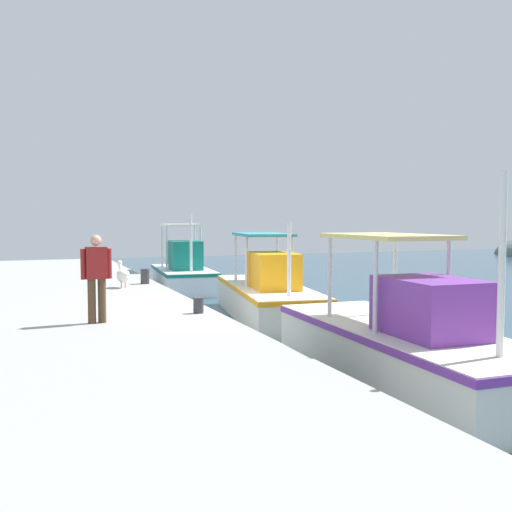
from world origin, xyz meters
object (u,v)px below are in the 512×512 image
at_px(fishing_boat_second, 268,295).
at_px(pelican, 123,275).
at_px(fishing_boat_third, 405,345).
at_px(mooring_bollard_nearest, 145,276).
at_px(mooring_bollard_second, 198,305).
at_px(fishing_boat_nearest, 183,274).
at_px(fisherman_standing, 96,274).

height_order(fishing_boat_second, pelican, fishing_boat_second).
distance_m(fishing_boat_third, pelican, 10.06).
height_order(fishing_boat_third, mooring_bollard_nearest, fishing_boat_third).
xyz_separation_m(mooring_bollard_nearest, mooring_bollard_second, (6.28, 0.00, -0.07)).
height_order(fishing_boat_second, mooring_bollard_nearest, fishing_boat_second).
bearing_deg(fishing_boat_nearest, mooring_bollard_second, -12.58).
bearing_deg(mooring_bollard_nearest, pelican, -45.00).
bearing_deg(pelican, fishing_boat_nearest, 146.94).
relative_size(fishing_boat_second, pelican, 6.93).
xyz_separation_m(pelican, mooring_bollard_nearest, (-0.83, 0.83, -0.16)).
height_order(fishing_boat_nearest, fisherman_standing, fishing_boat_nearest).
bearing_deg(pelican, fishing_boat_second, 56.90).
bearing_deg(fisherman_standing, fishing_boat_second, 123.65).
bearing_deg(fisherman_standing, mooring_bollard_nearest, 161.62).
bearing_deg(fisherman_standing, fishing_boat_third, 53.74).
bearing_deg(mooring_bollard_nearest, fishing_boat_third, 14.28).
distance_m(pelican, mooring_bollard_second, 5.52).
distance_m(fisherman_standing, mooring_bollard_second, 2.41).
xyz_separation_m(fishing_boat_second, mooring_bollard_second, (3.00, -2.93, 0.28)).
xyz_separation_m(fishing_boat_third, pelican, (-9.44, -3.45, 0.51)).
height_order(fishing_boat_third, mooring_bollard_second, fishing_boat_third).
distance_m(fishing_boat_nearest, fisherman_standing, 11.64).
relative_size(fishing_boat_nearest, mooring_bollard_second, 14.59).
height_order(fishing_boat_nearest, fishing_boat_second, fishing_boat_nearest).
height_order(mooring_bollard_nearest, mooring_bollard_second, mooring_bollard_nearest).
relative_size(fisherman_standing, mooring_bollard_second, 5.05).
xyz_separation_m(fishing_boat_nearest, fishing_boat_third, (14.23, 0.33, 0.00)).
bearing_deg(mooring_bollard_second, fishing_boat_second, 135.70).
bearing_deg(pelican, fishing_boat_third, 20.06).
distance_m(fishing_boat_nearest, pelican, 5.74).
relative_size(pelican, mooring_bollard_second, 2.76).
bearing_deg(pelican, fisherman_standing, -13.38).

